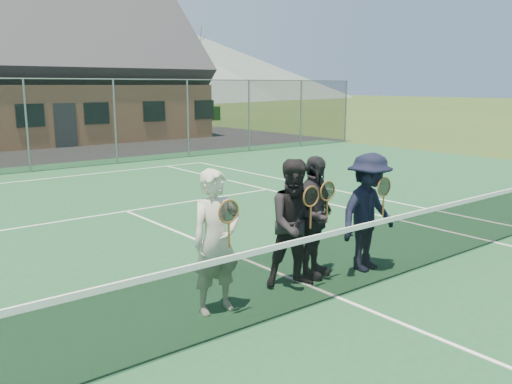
% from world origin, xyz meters
% --- Properties ---
extents(court_surface, '(30.00, 30.00, 0.02)m').
position_xyz_m(court_surface, '(0.00, 0.00, 0.01)').
color(court_surface, '#1C4C2B').
rests_on(court_surface, ground).
extents(hill_centre, '(120.00, 120.00, 22.00)m').
position_xyz_m(hill_centre, '(20.00, 95.00, 11.00)').
color(hill_centre, slate).
rests_on(hill_centre, ground).
extents(hill_east, '(90.00, 90.00, 14.00)m').
position_xyz_m(hill_east, '(55.00, 95.00, 7.00)').
color(hill_east, '#516159').
rests_on(hill_east, ground).
extents(court_markings, '(11.03, 23.83, 0.01)m').
position_xyz_m(court_markings, '(0.00, 0.00, 0.02)').
color(court_markings, white).
rests_on(court_markings, court_surface).
extents(tennis_net, '(11.68, 0.08, 1.10)m').
position_xyz_m(tennis_net, '(0.00, 0.00, 0.54)').
color(tennis_net, slate).
rests_on(tennis_net, ground).
extents(perimeter_fence, '(30.07, 0.07, 3.02)m').
position_xyz_m(perimeter_fence, '(0.00, 13.50, 1.52)').
color(perimeter_fence, slate).
rests_on(perimeter_fence, ground).
extents(clubhouse, '(15.60, 8.20, 7.70)m').
position_xyz_m(clubhouse, '(4.00, 24.00, 3.99)').
color(clubhouse, '#9E6B4C').
rests_on(clubhouse, ground).
extents(tree_d, '(3.20, 3.20, 7.77)m').
position_xyz_m(tree_d, '(12.00, 33.00, 5.79)').
color(tree_d, '#3D2A16').
rests_on(tree_d, ground).
extents(tree_e, '(3.20, 3.20, 7.77)m').
position_xyz_m(tree_e, '(18.00, 33.00, 5.79)').
color(tree_e, '#352413').
rests_on(tree_e, ground).
extents(player_a, '(0.70, 0.53, 1.80)m').
position_xyz_m(player_a, '(-1.49, 0.65, 0.92)').
color(player_a, beige).
rests_on(player_a, court_surface).
extents(player_b, '(1.08, 0.98, 1.80)m').
position_xyz_m(player_b, '(-0.12, 0.68, 0.92)').
color(player_b, black).
rests_on(player_b, court_surface).
extents(player_c, '(1.14, 0.75, 1.80)m').
position_xyz_m(player_c, '(0.32, 0.80, 0.92)').
color(player_c, black).
rests_on(player_c, court_surface).
extents(player_d, '(1.21, 0.75, 1.80)m').
position_xyz_m(player_d, '(1.19, 0.51, 0.92)').
color(player_d, black).
rests_on(player_d, court_surface).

